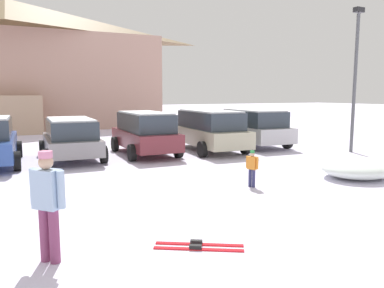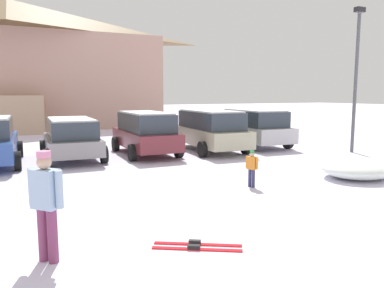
% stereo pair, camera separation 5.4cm
% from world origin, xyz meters
% --- Properties ---
extents(ski_lodge, '(21.47, 10.62, 9.22)m').
position_xyz_m(ski_lodge, '(-3.58, 27.99, 4.67)').
color(ski_lodge, tan).
rests_on(ski_lodge, ground).
extents(parked_grey_wagon, '(2.32, 4.24, 1.58)m').
position_xyz_m(parked_grey_wagon, '(-1.96, 12.06, 0.86)').
color(parked_grey_wagon, gray).
rests_on(parked_grey_wagon, ground).
extents(parked_maroon_van, '(2.20, 4.41, 1.76)m').
position_xyz_m(parked_maroon_van, '(0.96, 11.95, 0.94)').
color(parked_maroon_van, maroon).
rests_on(parked_maroon_van, ground).
extents(parked_beige_suv, '(2.44, 4.87, 1.79)m').
position_xyz_m(parked_beige_suv, '(3.82, 11.62, 0.96)').
color(parked_beige_suv, '#AEAA8B').
rests_on(parked_beige_suv, ground).
extents(parked_silver_wagon, '(2.51, 4.61, 1.76)m').
position_xyz_m(parked_silver_wagon, '(6.44, 12.02, 0.94)').
color(parked_silver_wagon, '#B9B8BC').
rests_on(parked_silver_wagon, ground).
extents(skier_adult_in_blue_parka, '(0.44, 0.50, 1.67)m').
position_xyz_m(skier_adult_in_blue_parka, '(-3.71, 3.11, 0.94)').
color(skier_adult_in_blue_parka, '#7C385D').
rests_on(skier_adult_in_blue_parka, ground).
extents(skier_child_in_orange_jacket, '(0.23, 0.34, 0.99)m').
position_xyz_m(skier_child_in_orange_jacket, '(1.65, 5.46, 0.56)').
color(skier_child_in_orange_jacket, navy).
rests_on(skier_child_in_orange_jacket, ground).
extents(pair_of_skis, '(1.39, 1.01, 0.08)m').
position_xyz_m(pair_of_skis, '(-1.51, 2.57, 0.02)').
color(pair_of_skis, red).
rests_on(pair_of_skis, ground).
extents(lamp_post, '(0.44, 0.24, 6.01)m').
position_xyz_m(lamp_post, '(9.09, 8.54, 3.36)').
color(lamp_post, '#515459').
rests_on(lamp_post, ground).
extents(plowed_snow_pile, '(2.40, 1.92, 0.59)m').
position_xyz_m(plowed_snow_pile, '(5.19, 4.95, 0.29)').
color(plowed_snow_pile, white).
rests_on(plowed_snow_pile, ground).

